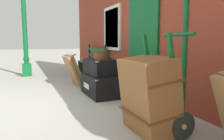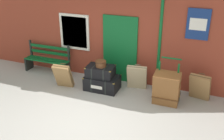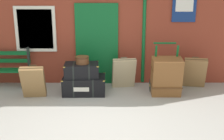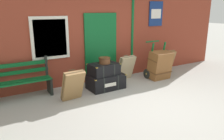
{
  "view_description": "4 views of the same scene",
  "coord_description": "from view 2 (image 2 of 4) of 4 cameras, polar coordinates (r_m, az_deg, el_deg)",
  "views": [
    {
      "loc": [
        3.73,
        0.16,
        1.09
      ],
      "look_at": [
        -0.14,
        1.8,
        0.53
      ],
      "focal_mm": 34.05,
      "sensor_mm": 36.0,
      "label": 1
    },
    {
      "loc": [
        2.59,
        -4.89,
        3.81
      ],
      "look_at": [
        -0.09,
        1.92,
        0.56
      ],
      "focal_mm": 42.7,
      "sensor_mm": 36.0,
      "label": 2
    },
    {
      "loc": [
        0.36,
        -4.84,
        2.44
      ],
      "look_at": [
        0.36,
        1.62,
        0.59
      ],
      "focal_mm": 45.65,
      "sensor_mm": 36.0,
      "label": 3
    },
    {
      "loc": [
        -3.29,
        -3.59,
        2.21
      ],
      "look_at": [
        -0.16,
        1.55,
        0.55
      ],
      "focal_mm": 35.53,
      "sensor_mm": 36.0,
      "label": 4
    }
  ],
  "objects": [
    {
      "name": "brick_facade",
      "position": [
        8.23,
        2.32,
        8.34
      ],
      "size": [
        10.4,
        0.35,
        3.2
      ],
      "color": "brown",
      "rests_on": "ground"
    },
    {
      "name": "suitcase_slate",
      "position": [
        8.15,
        -10.38,
        -1.26
      ],
      "size": [
        0.56,
        0.47,
        0.79
      ],
      "color": "olive",
      "rests_on": "ground"
    },
    {
      "name": "suitcase_umber",
      "position": [
        7.75,
        18.27,
        -3.49
      ],
      "size": [
        0.61,
        0.5,
        0.8
      ],
      "color": "olive",
      "rests_on": "ground"
    },
    {
      "name": "steamer_trunk_base",
      "position": [
        8.01,
        -2.11,
        -2.75
      ],
      "size": [
        1.02,
        0.67,
        0.43
      ],
      "color": "black",
      "rests_on": "ground"
    },
    {
      "name": "porters_trolley",
      "position": [
        7.54,
        11.72,
        -4.58
      ],
      "size": [
        0.71,
        0.58,
        1.2
      ],
      "color": "black",
      "rests_on": "ground"
    },
    {
      "name": "suitcase_brown",
      "position": [
        7.96,
        5.36,
        -1.56
      ],
      "size": [
        0.62,
        0.44,
        0.8
      ],
      "color": "tan",
      "rests_on": "ground"
    },
    {
      "name": "ground_plane",
      "position": [
        6.72,
        -5.34,
        -10.72
      ],
      "size": [
        60.0,
        60.0,
        0.0
      ],
      "primitive_type": "plane",
      "color": "#A3A099"
    },
    {
      "name": "round_hatbox",
      "position": [
        7.76,
        -2.41,
        1.44
      ],
      "size": [
        0.33,
        0.33,
        0.18
      ],
      "color": "brown",
      "rests_on": "steamer_trunk_middle"
    },
    {
      "name": "steamer_trunk_middle",
      "position": [
        7.88,
        -2.49,
        -0.26
      ],
      "size": [
        0.84,
        0.6,
        0.33
      ],
      "color": "black",
      "rests_on": "steamer_trunk_base"
    },
    {
      "name": "platform_bench",
      "position": [
        9.35,
        -13.6,
        2.17
      ],
      "size": [
        1.6,
        0.43,
        1.01
      ],
      "color": "#0F5B28",
      "rests_on": "ground"
    },
    {
      "name": "large_brown_trunk",
      "position": [
        7.3,
        11.59,
        -3.87
      ],
      "size": [
        0.7,
        0.54,
        0.93
      ],
      "color": "brown",
      "rests_on": "ground"
    }
  ]
}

